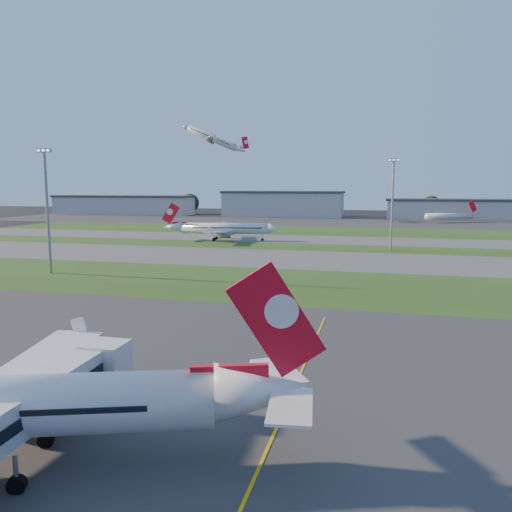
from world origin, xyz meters
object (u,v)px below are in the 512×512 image
(mini_jet_near, at_px, (450,216))
(light_mast_centre, at_px, (392,198))
(light_mast_west, at_px, (47,203))
(airliner_taxiing, at_px, (224,229))

(mini_jet_near, height_order, light_mast_centre, light_mast_centre)
(light_mast_west, distance_m, light_mast_centre, 89.64)
(mini_jet_near, relative_size, light_mast_centre, 1.01)
(airliner_taxiing, relative_size, light_mast_centre, 1.39)
(light_mast_centre, bearing_deg, light_mast_west, -141.34)
(mini_jet_near, distance_m, light_mast_centre, 124.26)
(airliner_taxiing, distance_m, light_mast_centre, 56.76)
(mini_jet_near, xyz_separation_m, light_mast_centre, (-30.35, -119.95, 11.53))
(light_mast_centre, bearing_deg, airliner_taxiing, 165.88)
(airliner_taxiing, relative_size, light_mast_west, 1.39)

